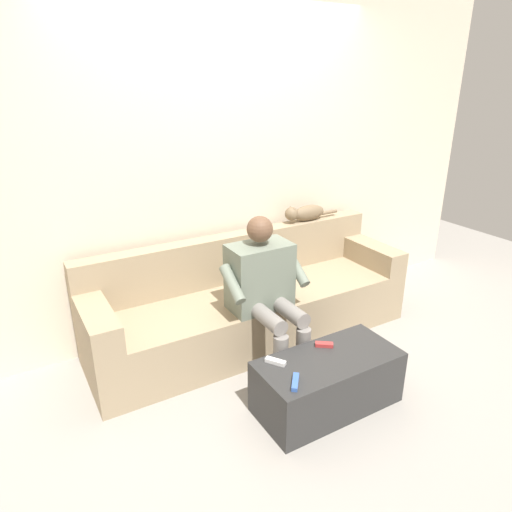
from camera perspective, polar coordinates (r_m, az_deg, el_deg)
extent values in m
plane|color=gray|center=(3.28, 5.81, -15.47)|extent=(8.00, 8.00, 0.00)
cube|color=beige|center=(3.64, -4.04, 11.51)|extent=(5.32, 0.06, 2.67)
cube|color=#9E896B|center=(3.59, 0.27, -7.90)|extent=(2.16, 0.58, 0.41)
cube|color=#9E896B|center=(3.78, -2.53, -2.99)|extent=(2.55, 0.15, 0.80)
cube|color=#9E896B|center=(4.20, 14.25, -2.53)|extent=(0.19, 0.58, 0.60)
cube|color=#9E896B|center=(3.19, -18.66, -11.28)|extent=(0.19, 0.58, 0.60)
cube|color=#2D2D2D|center=(3.02, 8.89, -15.22)|extent=(0.91, 0.43, 0.36)
cube|color=slate|center=(3.23, 0.46, -2.55)|extent=(0.44, 0.26, 0.48)
sphere|color=brown|center=(3.10, 0.48, 3.36)|extent=(0.18, 0.18, 0.18)
cylinder|color=gray|center=(3.19, 3.79, -6.57)|extent=(0.11, 0.42, 0.11)
cylinder|color=gray|center=(3.11, 1.01, -7.37)|extent=(0.11, 0.42, 0.11)
cylinder|color=gray|center=(3.18, 5.83, -12.25)|extent=(0.10, 0.10, 0.41)
cylinder|color=gray|center=(3.09, 3.05, -13.24)|extent=(0.10, 0.10, 0.41)
cylinder|color=slate|center=(3.28, 5.06, -1.56)|extent=(0.08, 0.27, 0.22)
cylinder|color=slate|center=(3.03, -2.96, -3.50)|extent=(0.08, 0.27, 0.22)
ellipsoid|color=#756047|center=(3.98, 6.57, 5.36)|extent=(0.31, 0.12, 0.13)
sphere|color=#756047|center=(3.87, 4.45, 5.25)|extent=(0.11, 0.11, 0.11)
cone|color=#756047|center=(3.89, 4.30, 6.01)|extent=(0.04, 0.04, 0.03)
cone|color=#756047|center=(3.84, 4.78, 5.81)|extent=(0.04, 0.04, 0.03)
cylinder|color=#756047|center=(4.12, 8.99, 5.40)|extent=(0.18, 0.03, 0.03)
cube|color=#B73333|center=(3.01, 8.48, -10.85)|extent=(0.12, 0.10, 0.02)
cube|color=#3860B7|center=(2.67, 4.92, -15.37)|extent=(0.12, 0.13, 0.03)
cube|color=white|center=(2.83, 2.44, -12.99)|extent=(0.10, 0.13, 0.02)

